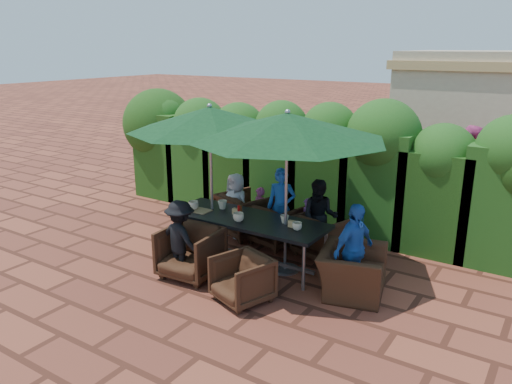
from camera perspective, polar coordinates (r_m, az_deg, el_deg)
The scene contains 31 objects.
ground at distance 7.99m, azimuth -2.55°, elevation -8.15°, with size 80.00×80.00×0.00m, color brown.
dining_table at distance 7.77m, azimuth -1.02°, elevation -3.47°, with size 2.57×0.90×0.75m.
umbrella_left at distance 7.88m, azimuth -5.30°, elevation 8.28°, with size 2.58×2.58×2.46m.
umbrella_right at distance 7.12m, azimuth 3.60°, elevation 7.46°, with size 2.90×2.90×2.46m.
chair_far_left at distance 9.02m, azimuth -1.27°, elevation -2.29°, with size 0.83×0.77×0.85m, color black.
chair_far_mid at distance 8.61m, azimuth 2.31°, elevation -3.47°, with size 0.76×0.72×0.79m, color black.
chair_far_right at distance 8.18m, azimuth 7.64°, elevation -4.73°, with size 0.75×0.71×0.78m, color black.
chair_near_left at distance 7.48m, azimuth -7.49°, elevation -6.60°, with size 0.80×0.75×0.83m, color black.
chair_near_right at distance 6.75m, azimuth -1.60°, elevation -9.69°, with size 0.68×0.63×0.70m, color black.
chair_end_right at distance 7.05m, azimuth 10.94°, elevation -8.10°, with size 0.98×0.64×0.86m, color black.
adult_far_left at distance 8.91m, azimuth -2.30°, elevation -1.50°, with size 0.57×0.34×1.16m, color silver.
adult_far_mid at distance 8.50m, azimuth 2.90°, elevation -1.75°, with size 0.48×0.39×1.35m, color blue.
adult_far_right at distance 8.22m, azimuth 7.29°, elevation -2.85°, with size 0.60×0.37×1.25m, color black.
adult_near_left at distance 7.43m, azimuth -8.62°, elevation -5.34°, with size 0.75×0.34×1.17m, color black.
adult_end_right at distance 6.94m, azimuth 11.09°, elevation -6.49°, with size 0.76×0.38×1.30m, color blue.
child_left at distance 8.94m, azimuth 0.44°, elevation -2.30°, with size 0.32×0.26×0.90m, color #CD488B.
child_right at distance 8.49m, azimuth 5.87°, elevation -3.55°, with size 0.31×0.25×0.86m, color #8D4697.
pedestrian_a at distance 10.84m, azimuth 16.99°, elevation 2.53°, with size 1.59×0.57×1.70m, color #227E2E.
pedestrian_b at distance 10.62m, azimuth 22.95°, elevation 2.08°, with size 0.89×0.54×1.86m, color #CD488B.
pedestrian_c at distance 10.63m, azimuth 26.62°, elevation 0.90°, with size 1.01×0.47×1.59m, color gray.
cup_a at distance 8.18m, azimuth -7.16°, elevation -1.51°, with size 0.17×0.17×0.14m, color beige.
cup_b at distance 8.16m, azimuth -3.86°, elevation -1.45°, with size 0.15×0.15×0.14m, color beige.
cup_c at distance 7.57m, azimuth -2.02°, elevation -2.88°, with size 0.17×0.17×0.14m, color beige.
cup_d at distance 7.51m, azimuth 3.29°, elevation -3.11°, with size 0.13×0.13×0.12m, color beige.
cup_e at distance 7.24m, azimuth 4.71°, elevation -3.91°, with size 0.15×0.15×0.12m, color beige.
ketchup_bottle at distance 7.82m, azimuth -1.97°, elevation -2.12°, with size 0.04×0.04×0.17m, color #B20C0A.
sauce_bottle at distance 7.82m, azimuth -1.73°, elevation -2.10°, with size 0.04×0.04×0.17m, color #4C230C.
serving_tray at distance 8.10m, azimuth -6.47°, elevation -2.11°, with size 0.35×0.25×0.02m, color #9F7B4D.
number_block_left at distance 7.88m, azimuth -2.28°, elevation -2.24°, with size 0.12×0.06×0.10m, color tan.
number_block_right at distance 7.35m, azimuth 4.17°, elevation -3.67°, with size 0.12×0.06×0.10m, color tan.
hedge_wall at distance 9.49m, azimuth 5.16°, elevation 4.24°, with size 9.10×1.60×2.48m.
Camera 1 is at (4.26, -5.89, 3.31)m, focal length 35.00 mm.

